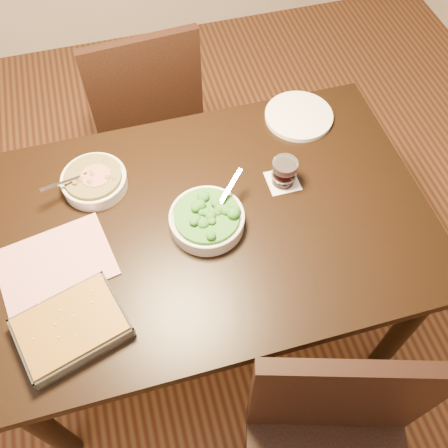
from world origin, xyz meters
name	(u,v)px	position (x,y,z in m)	size (l,w,h in m)	color
ground	(209,317)	(0.00, 0.00, 0.00)	(4.00, 4.00, 0.00)	#401C12
table	(204,237)	(0.00, 0.00, 0.65)	(1.40, 0.90, 0.75)	black
magazine_a	(55,263)	(-0.45, -0.03, 0.75)	(0.32, 0.23, 0.01)	#BC354B
coaster	(283,181)	(0.29, 0.08, 0.75)	(0.10, 0.10, 0.00)	white
stew_bowl	(94,180)	(-0.30, 0.22, 0.78)	(0.22, 0.21, 0.08)	silver
broccoli_bowl	(207,219)	(0.01, -0.02, 0.78)	(0.23, 0.23, 0.09)	silver
baking_dish	(72,327)	(-0.42, -0.25, 0.77)	(0.32, 0.27, 0.05)	silver
wine_tumbler	(284,172)	(0.29, 0.08, 0.80)	(0.08, 0.08, 0.09)	black
dinner_plate	(299,116)	(0.43, 0.34, 0.76)	(0.24, 0.24, 0.02)	white
chair_far	(144,106)	(-0.07, 0.78, 0.52)	(0.47, 0.47, 0.94)	black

